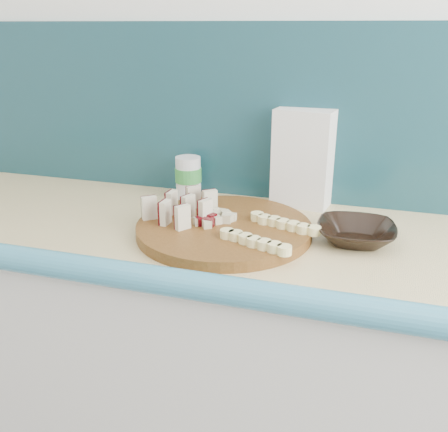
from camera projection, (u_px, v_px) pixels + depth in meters
kitchen_counter at (237, 377)px, 1.43m from camera, size 2.20×0.63×0.91m
backsplash at (266, 114)px, 1.43m from camera, size 2.20×0.02×0.50m
cutting_board at (224, 229)px, 1.25m from camera, size 0.56×0.56×0.03m
apple_wedges at (183, 207)px, 1.27m from camera, size 0.18×0.19×0.06m
apple_chunks at (215, 217)px, 1.25m from camera, size 0.07×0.08×0.02m
banana_slices at (270, 232)px, 1.16m from camera, size 0.22×0.21×0.02m
brown_bowl at (356, 233)px, 1.19m from camera, size 0.20×0.20×0.05m
flour_bag at (304, 157)px, 1.42m from camera, size 0.18×0.14×0.27m
canister at (188, 177)px, 1.48m from camera, size 0.08×0.08×0.13m
banana_peel at (228, 212)px, 1.38m from camera, size 0.22×0.18×0.01m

